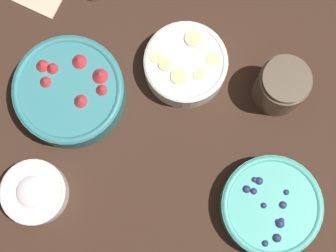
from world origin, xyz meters
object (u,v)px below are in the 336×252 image
(jar_chocolate, at_px, (281,86))
(bowl_strawberries, at_px, (70,91))
(bowl_bananas, at_px, (186,64))
(bowl_blueberries, at_px, (271,206))
(bowl_cream, at_px, (34,192))

(jar_chocolate, bearing_deg, bowl_strawberries, 16.58)
(bowl_bananas, bearing_deg, jar_chocolate, -179.39)
(bowl_strawberries, bearing_deg, bowl_blueberries, 165.85)
(bowl_blueberries, height_order, jar_chocolate, jar_chocolate)
(bowl_strawberries, height_order, bowl_cream, bowl_strawberries)
(bowl_strawberries, xyz_separation_m, bowl_bananas, (-0.20, -0.11, -0.00))
(bowl_blueberries, distance_m, bowl_bananas, 0.31)
(bowl_bananas, bearing_deg, bowl_blueberries, 135.78)
(bowl_strawberries, bearing_deg, jar_chocolate, -163.42)
(bowl_blueberries, bearing_deg, jar_chocolate, -79.80)
(bowl_blueberries, height_order, bowl_cream, bowl_blueberries)
(bowl_blueberries, height_order, bowl_bananas, same)
(bowl_cream, height_order, jar_chocolate, jar_chocolate)
(bowl_blueberries, distance_m, jar_chocolate, 0.23)
(bowl_blueberries, relative_size, bowl_cream, 1.53)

